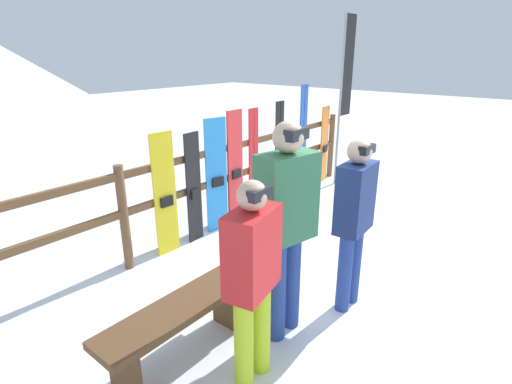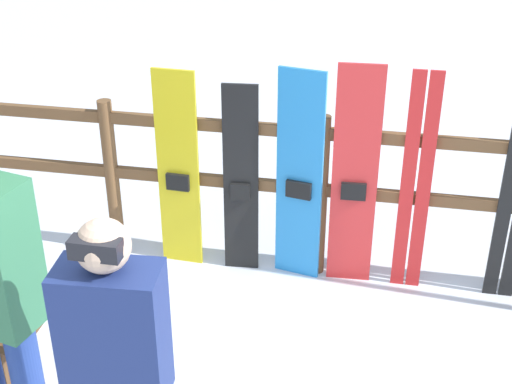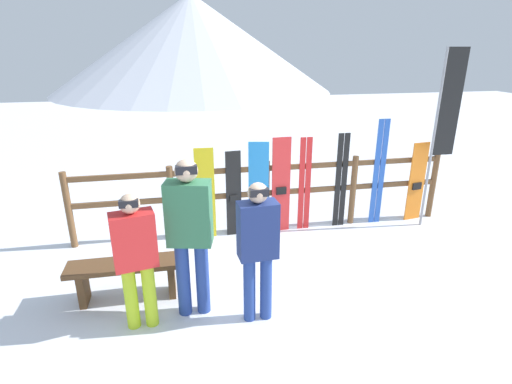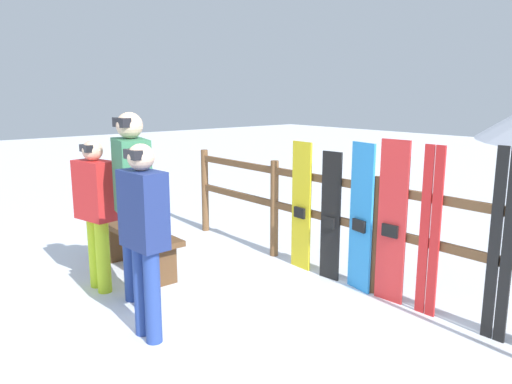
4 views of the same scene
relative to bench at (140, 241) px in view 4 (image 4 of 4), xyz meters
The scene contains 12 objects.
ground_plane 2.11m from the bench, 10.65° to the right, with size 40.00×40.00×0.00m, color white.
fence 2.58m from the bench, 36.99° to the left, with size 6.10×0.10×1.19m.
bench is the anchor object (origin of this frame).
person_red 0.79m from the bench, 70.60° to the right, with size 0.47×0.32×1.54m.
person_navy 1.70m from the bench, 24.95° to the right, with size 0.43×0.25×1.61m.
person_plaid_green 1.12m from the bench, 29.07° to the right, with size 0.52×0.36×1.82m.
snowboard_yellow 1.86m from the bench, 54.37° to the left, with size 0.30×0.07×1.46m.
snowboard_black_stripe 2.13m from the bench, 44.57° to the left, with size 0.24×0.07×1.39m.
snowboard_blue 2.44m from the bench, 37.87° to the left, with size 0.32×0.10×1.51m.
snowboard_red 2.74m from the bench, 33.12° to the left, with size 0.30×0.07×1.57m.
ski_pair_red 3.08m from the bench, 29.10° to the left, with size 0.20×0.02×1.55m.
ski_pair_black 3.63m from the bench, 24.27° to the left, with size 0.19×0.02×1.59m.
Camera 4 is at (2.90, -2.06, 2.00)m, focal length 35.00 mm.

